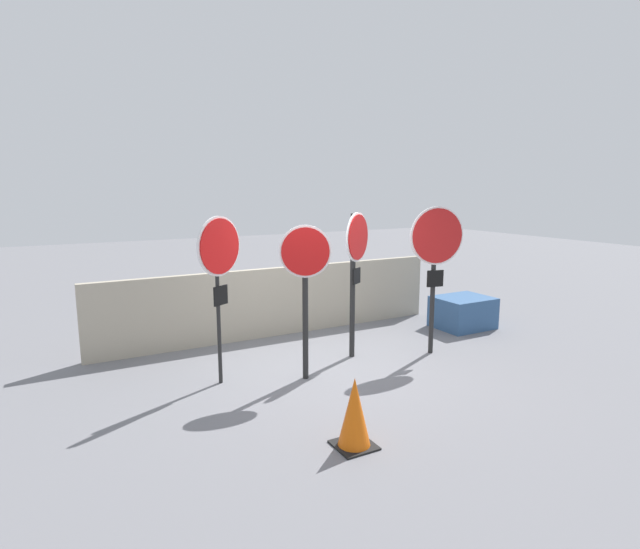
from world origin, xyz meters
TOP-DOWN VIEW (x-y plane):
  - ground_plane at (0.00, 0.00)m, footprint 40.00×40.00m
  - fence_back at (0.00, 1.82)m, footprint 6.39×0.12m
  - stop_sign_0 at (-1.56, 0.09)m, footprint 0.69×0.42m
  - stop_sign_1 at (-0.51, -0.31)m, footprint 0.66×0.30m
  - stop_sign_2 at (0.58, 0.15)m, footprint 0.63×0.42m
  - stop_sign_3 at (1.74, -0.31)m, footprint 0.88×0.22m
  - traffic_cone_0 at (-0.90, -2.16)m, footprint 0.40×0.40m
  - storage_crate at (3.27, 0.59)m, footprint 1.02×0.84m

SIDE VIEW (x-z plane):
  - ground_plane at x=0.00m, z-range 0.00..0.00m
  - storage_crate at x=3.27m, z-range 0.00..0.58m
  - traffic_cone_0 at x=-0.90m, z-range 0.00..0.73m
  - fence_back at x=0.00m, z-range 0.00..1.22m
  - stop_sign_1 at x=-0.51m, z-range 0.44..2.57m
  - stop_sign_2 at x=0.58m, z-range 0.45..2.70m
  - stop_sign_3 at x=1.74m, z-range 0.50..2.84m
  - stop_sign_0 at x=-1.56m, z-range 0.57..2.82m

